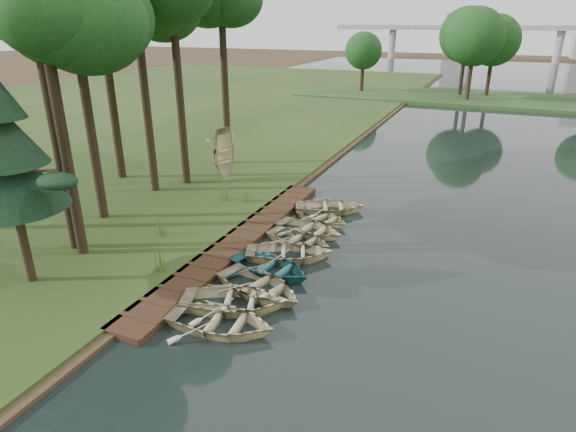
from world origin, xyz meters
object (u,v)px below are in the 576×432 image
at_px(boardwalk, 240,241).
at_px(stored_rowboat, 225,175).
at_px(rowboat_1, 234,299).
at_px(rowboat_2, 259,284).
at_px(pine_tree, 4,153).
at_px(rowboat_0, 220,319).

distance_m(boardwalk, stored_rowboat, 8.81).
xyz_separation_m(rowboat_1, rowboat_2, (0.37, 1.26, -0.01)).
distance_m(stored_rowboat, pine_tree, 14.60).
xyz_separation_m(boardwalk, rowboat_2, (2.82, -3.63, 0.29)).
relative_size(boardwalk, rowboat_0, 4.31).
distance_m(rowboat_0, rowboat_2, 2.55).
xyz_separation_m(rowboat_1, stored_rowboat, (-7.42, 12.15, 0.19)).
height_order(rowboat_0, pine_tree, pine_tree).
bearing_deg(rowboat_1, rowboat_2, -35.63).
relative_size(rowboat_1, pine_tree, 0.48).
relative_size(boardwalk, stored_rowboat, 4.82).
distance_m(rowboat_0, stored_rowboat, 15.44).
bearing_deg(stored_rowboat, rowboat_2, -128.81).
relative_size(rowboat_1, stored_rowboat, 1.16).
relative_size(boardwalk, rowboat_2, 4.25).
height_order(rowboat_0, rowboat_1, rowboat_1).
relative_size(rowboat_2, stored_rowboat, 1.14).
distance_m(rowboat_1, rowboat_2, 1.31).
xyz_separation_m(boardwalk, stored_rowboat, (-4.96, 7.26, 0.49)).
bearing_deg(pine_tree, boardwalk, 50.15).
xyz_separation_m(boardwalk, rowboat_1, (2.46, -4.89, 0.30)).
bearing_deg(rowboat_0, rowboat_2, -9.65).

